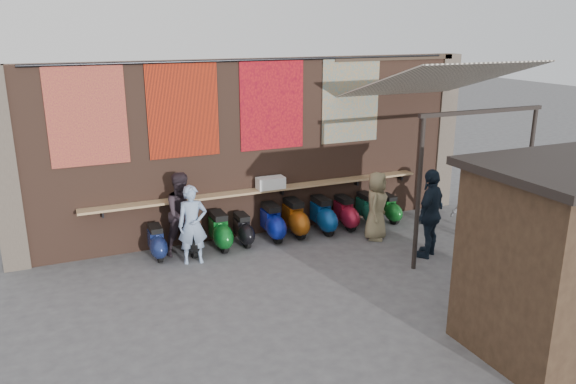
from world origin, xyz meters
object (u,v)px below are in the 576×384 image
(scooter_stool_9, at_px, (389,209))
(shelf_box, at_px, (271,183))
(scooter_stool_5, at_px, (295,218))
(market_stall, at_px, (566,263))
(scooter_stool_8, at_px, (368,209))
(scooter_stool_3, at_px, (243,230))
(shopper_tan, at_px, (376,206))
(shopper_grey, at_px, (475,205))
(scooter_stool_2, at_px, (220,231))
(diner_right, at_px, (184,214))
(scooter_stool_6, at_px, (323,215))
(scooter_stool_1, at_px, (190,236))
(scooter_stool_4, at_px, (272,222))
(scooter_stool_7, at_px, (345,213))
(shopper_navy, at_px, (430,213))
(scooter_stool_0, at_px, (157,243))
(diner_left, at_px, (193,225))

(scooter_stool_9, bearing_deg, shelf_box, 173.88)
(scooter_stool_5, relative_size, market_stall, 0.32)
(scooter_stool_5, distance_m, scooter_stool_8, 1.95)
(scooter_stool_3, distance_m, shopper_tan, 3.05)
(scooter_stool_5, bearing_deg, shopper_grey, -25.85)
(scooter_stool_3, bearing_deg, scooter_stool_2, -177.66)
(diner_right, distance_m, shopper_tan, 4.29)
(scooter_stool_6, relative_size, scooter_stool_9, 1.23)
(shelf_box, distance_m, scooter_stool_1, 2.19)
(scooter_stool_4, distance_m, scooter_stool_9, 3.11)
(scooter_stool_7, height_order, shopper_navy, shopper_navy)
(shelf_box, bearing_deg, shopper_tan, -29.07)
(scooter_stool_0, relative_size, scooter_stool_6, 0.84)
(scooter_stool_6, height_order, diner_left, diner_left)
(scooter_stool_0, height_order, scooter_stool_5, scooter_stool_5)
(scooter_stool_5, xyz_separation_m, shopper_tan, (1.61, -0.90, 0.36))
(scooter_stool_0, distance_m, scooter_stool_4, 2.61)
(scooter_stool_7, distance_m, shopper_tan, 1.00)
(scooter_stool_9, bearing_deg, scooter_stool_8, 174.68)
(shopper_grey, bearing_deg, diner_right, 6.34)
(scooter_stool_8, bearing_deg, diner_left, -172.84)
(scooter_stool_5, distance_m, scooter_stool_6, 0.69)
(scooter_stool_3, distance_m, diner_left, 1.43)
(scooter_stool_5, relative_size, diner_right, 0.50)
(scooter_stool_3, xyz_separation_m, scooter_stool_7, (2.59, 0.02, 0.04))
(scooter_stool_7, relative_size, shopper_navy, 0.43)
(shelf_box, relative_size, scooter_stool_9, 0.89)
(scooter_stool_6, distance_m, shopper_tan, 1.30)
(scooter_stool_2, bearing_deg, scooter_stool_4, 2.42)
(shopper_navy, height_order, shopper_grey, shopper_navy)
(scooter_stool_5, height_order, shopper_tan, shopper_tan)
(diner_left, height_order, shopper_navy, shopper_navy)
(scooter_stool_9, bearing_deg, scooter_stool_3, 179.89)
(scooter_stool_4, bearing_deg, shopper_tan, -22.01)
(scooter_stool_4, relative_size, diner_right, 0.48)
(scooter_stool_2, relative_size, shopper_tan, 0.54)
(scooter_stool_0, relative_size, scooter_stool_9, 1.03)
(shopper_grey, bearing_deg, market_stall, 86.17)
(scooter_stool_3, bearing_deg, shelf_box, 21.82)
(shelf_box, bearing_deg, scooter_stool_4, -105.66)
(scooter_stool_1, relative_size, scooter_stool_8, 1.03)
(scooter_stool_8, height_order, diner_left, diner_left)
(scooter_stool_9, bearing_deg, scooter_stool_5, 178.71)
(scooter_stool_3, height_order, shopper_tan, shopper_tan)
(scooter_stool_0, distance_m, scooter_stool_7, 4.50)
(scooter_stool_0, bearing_deg, diner_left, -38.29)
(scooter_stool_3, bearing_deg, diner_left, -157.60)
(diner_left, xyz_separation_m, shopper_tan, (4.14, -0.34, -0.03))
(diner_left, xyz_separation_m, diner_right, (-0.05, 0.53, 0.08))
(scooter_stool_9, distance_m, shopper_tan, 1.33)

